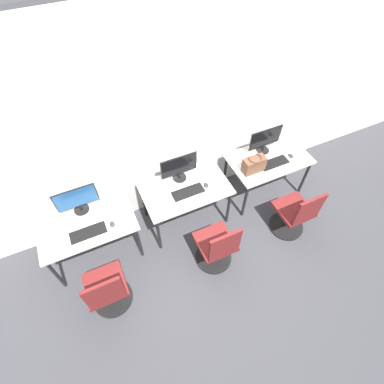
% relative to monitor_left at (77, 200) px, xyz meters
% --- Properties ---
extents(ground_plane, '(20.00, 20.00, 0.00)m').
position_rel_monitor_left_xyz_m(ground_plane, '(1.28, -0.56, -0.90)').
color(ground_plane, '#3D3D42').
extents(wall_back, '(12.00, 0.05, 2.80)m').
position_rel_monitor_left_xyz_m(wall_back, '(1.28, 0.25, 0.50)').
color(wall_back, silver).
rests_on(wall_back, ground_plane).
extents(desk_left, '(1.12, 0.68, 0.70)m').
position_rel_monitor_left_xyz_m(desk_left, '(0.00, -0.21, -0.28)').
color(desk_left, silver).
rests_on(desk_left, ground_plane).
extents(monitor_left, '(0.49, 0.19, 0.38)m').
position_rel_monitor_left_xyz_m(monitor_left, '(0.00, 0.00, 0.00)').
color(monitor_left, black).
rests_on(monitor_left, desk_left).
extents(keyboard_left, '(0.41, 0.16, 0.02)m').
position_rel_monitor_left_xyz_m(keyboard_left, '(0.00, -0.36, -0.19)').
color(keyboard_left, black).
rests_on(keyboard_left, desk_left).
extents(mouse_left, '(0.06, 0.09, 0.03)m').
position_rel_monitor_left_xyz_m(mouse_left, '(0.28, -0.37, -0.19)').
color(mouse_left, '#333333').
rests_on(mouse_left, desk_left).
extents(office_chair_left, '(0.48, 0.48, 0.90)m').
position_rel_monitor_left_xyz_m(office_chair_left, '(-0.01, -0.97, -0.53)').
color(office_chair_left, black).
rests_on(office_chair_left, ground_plane).
extents(desk_center, '(1.12, 0.68, 0.70)m').
position_rel_monitor_left_xyz_m(desk_center, '(1.28, -0.21, -0.28)').
color(desk_center, silver).
rests_on(desk_center, ground_plane).
extents(monitor_center, '(0.49, 0.19, 0.38)m').
position_rel_monitor_left_xyz_m(monitor_center, '(1.28, -0.02, 0.00)').
color(monitor_center, black).
rests_on(monitor_center, desk_center).
extents(keyboard_center, '(0.41, 0.16, 0.02)m').
position_rel_monitor_left_xyz_m(keyboard_center, '(1.28, -0.30, -0.19)').
color(keyboard_center, black).
rests_on(keyboard_center, desk_center).
extents(mouse_center, '(0.06, 0.09, 0.03)m').
position_rel_monitor_left_xyz_m(mouse_center, '(1.54, -0.30, -0.19)').
color(mouse_center, '#333333').
rests_on(mouse_center, desk_center).
extents(office_chair_center, '(0.48, 0.48, 0.90)m').
position_rel_monitor_left_xyz_m(office_chair_center, '(1.35, -1.00, -0.53)').
color(office_chair_center, black).
rests_on(office_chair_center, ground_plane).
extents(desk_right, '(1.12, 0.68, 0.70)m').
position_rel_monitor_left_xyz_m(desk_right, '(2.57, -0.21, -0.28)').
color(desk_right, silver).
rests_on(desk_right, ground_plane).
extents(monitor_right, '(0.49, 0.19, 0.38)m').
position_rel_monitor_left_xyz_m(monitor_right, '(2.57, -0.04, 0.00)').
color(monitor_right, black).
rests_on(monitor_right, desk_right).
extents(keyboard_right, '(0.41, 0.16, 0.02)m').
position_rel_monitor_left_xyz_m(keyboard_right, '(2.57, -0.33, -0.19)').
color(keyboard_right, black).
rests_on(keyboard_right, desk_right).
extents(mouse_right, '(0.06, 0.09, 0.03)m').
position_rel_monitor_left_xyz_m(mouse_right, '(2.86, -0.31, -0.19)').
color(mouse_right, '#333333').
rests_on(mouse_right, desk_right).
extents(office_chair_right, '(0.48, 0.48, 0.90)m').
position_rel_monitor_left_xyz_m(office_chair_right, '(2.52, -1.00, -0.53)').
color(office_chair_right, black).
rests_on(office_chair_right, ground_plane).
extents(handbag, '(0.30, 0.18, 0.25)m').
position_rel_monitor_left_xyz_m(handbag, '(2.23, -0.32, -0.09)').
color(handbag, brown).
rests_on(handbag, desk_right).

